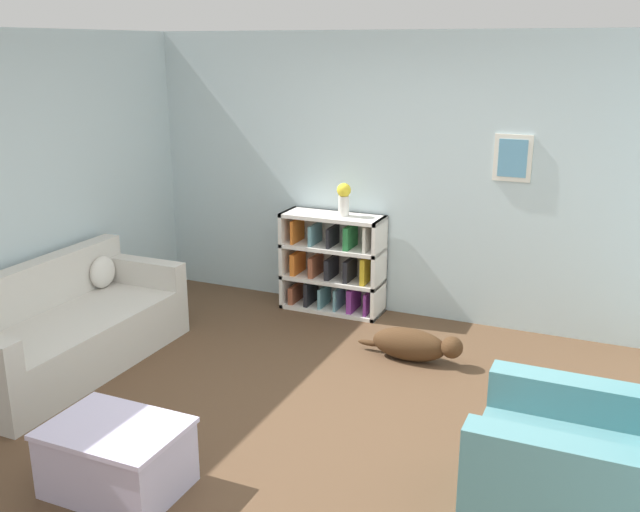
{
  "coord_description": "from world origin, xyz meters",
  "views": [
    {
      "loc": [
        1.94,
        -3.98,
        2.48
      ],
      "look_at": [
        0.0,
        0.4,
        1.05
      ],
      "focal_mm": 40.0,
      "sensor_mm": 36.0,
      "label": 1
    }
  ],
  "objects_px": {
    "coffee_table": "(117,456)",
    "vase": "(344,197)",
    "dog": "(414,345)",
    "bookshelf": "(333,264)",
    "couch": "(63,332)",
    "recliner_chair": "(585,468)"
  },
  "relations": [
    {
      "from": "vase",
      "to": "couch",
      "type": "bearing_deg",
      "value": -127.69
    },
    {
      "from": "couch",
      "to": "coffee_table",
      "type": "distance_m",
      "value": 1.86
    },
    {
      "from": "coffee_table",
      "to": "dog",
      "type": "relative_size",
      "value": 0.86
    },
    {
      "from": "couch",
      "to": "bookshelf",
      "type": "relative_size",
      "value": 2.07
    },
    {
      "from": "couch",
      "to": "coffee_table",
      "type": "height_order",
      "value": "couch"
    },
    {
      "from": "coffee_table",
      "to": "vase",
      "type": "bearing_deg",
      "value": 88.01
    },
    {
      "from": "couch",
      "to": "recliner_chair",
      "type": "relative_size",
      "value": 1.88
    },
    {
      "from": "couch",
      "to": "dog",
      "type": "distance_m",
      "value": 2.8
    },
    {
      "from": "bookshelf",
      "to": "vase",
      "type": "height_order",
      "value": "vase"
    },
    {
      "from": "coffee_table",
      "to": "vase",
      "type": "relative_size",
      "value": 2.51
    },
    {
      "from": "recliner_chair",
      "to": "dog",
      "type": "relative_size",
      "value": 1.19
    },
    {
      "from": "bookshelf",
      "to": "dog",
      "type": "height_order",
      "value": "bookshelf"
    },
    {
      "from": "couch",
      "to": "bookshelf",
      "type": "distance_m",
      "value": 2.52
    },
    {
      "from": "recliner_chair",
      "to": "vase",
      "type": "height_order",
      "value": "vase"
    },
    {
      "from": "coffee_table",
      "to": "dog",
      "type": "bearing_deg",
      "value": 66.08
    },
    {
      "from": "couch",
      "to": "coffee_table",
      "type": "xyz_separation_m",
      "value": [
        1.46,
        -1.15,
        -0.08
      ]
    },
    {
      "from": "couch",
      "to": "vase",
      "type": "height_order",
      "value": "vase"
    },
    {
      "from": "couch",
      "to": "vase",
      "type": "bearing_deg",
      "value": 52.31
    },
    {
      "from": "coffee_table",
      "to": "dog",
      "type": "xyz_separation_m",
      "value": [
        1.06,
        2.38,
        -0.08
      ]
    },
    {
      "from": "dog",
      "to": "vase",
      "type": "bearing_deg",
      "value": 139.69
    },
    {
      "from": "recliner_chair",
      "to": "coffee_table",
      "type": "height_order",
      "value": "recliner_chair"
    },
    {
      "from": "couch",
      "to": "dog",
      "type": "xyz_separation_m",
      "value": [
        2.51,
        1.23,
        -0.16
      ]
    }
  ]
}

